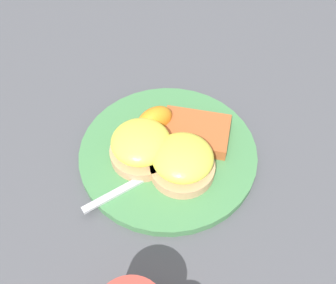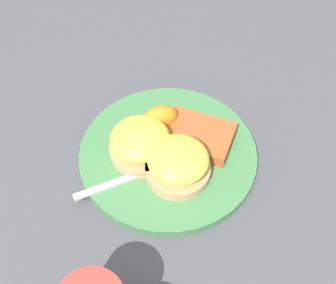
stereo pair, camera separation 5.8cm
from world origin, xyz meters
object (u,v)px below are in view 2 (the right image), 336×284
object	(u,v)px
sandwich_benedict_left	(140,142)
orange_wedge	(159,119)
sandwich_benedict_right	(178,163)
hashbrown_patty	(198,135)
fork	(159,167)

from	to	relation	value
sandwich_benedict_left	orange_wedge	size ratio (longest dim) A/B	1.56
sandwich_benedict_left	sandwich_benedict_right	distance (m)	0.07
sandwich_benedict_left	hashbrown_patty	size ratio (longest dim) A/B	0.91
sandwich_benedict_left	orange_wedge	bearing A→B (deg)	67.83
sandwich_benedict_left	orange_wedge	world-z (taller)	sandwich_benedict_left
hashbrown_patty	sandwich_benedict_right	bearing A→B (deg)	-110.67
sandwich_benedict_left	fork	size ratio (longest dim) A/B	0.46
sandwich_benedict_right	hashbrown_patty	world-z (taller)	sandwich_benedict_right
sandwich_benedict_right	hashbrown_patty	size ratio (longest dim) A/B	0.91
hashbrown_patty	orange_wedge	xyz separation A→B (m)	(-0.06, 0.02, 0.01)
sandwich_benedict_right	orange_wedge	distance (m)	0.09
sandwich_benedict_left	orange_wedge	xyz separation A→B (m)	(0.02, 0.05, -0.00)
hashbrown_patty	orange_wedge	distance (m)	0.06
sandwich_benedict_left	hashbrown_patty	distance (m)	0.09
fork	orange_wedge	bearing A→B (deg)	96.32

